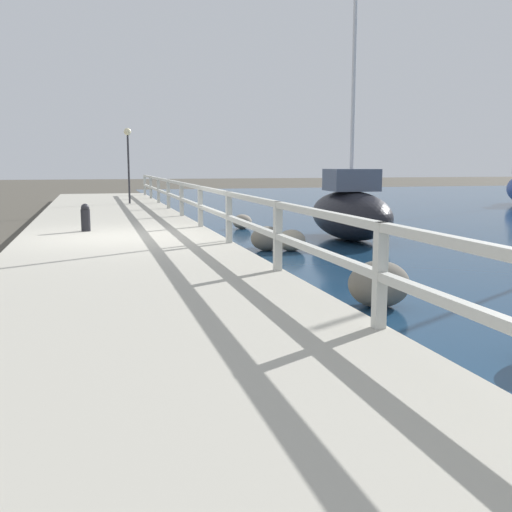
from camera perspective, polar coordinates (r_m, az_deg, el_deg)
ground_plane at (r=12.08m, az=-12.75°, el=0.27°), size 120.00×120.00×0.00m
dock_walkway at (r=12.06m, az=-12.78°, el=1.04°), size 3.91×36.00×0.33m
railing at (r=12.20m, az=-4.13°, el=5.08°), size 0.10×32.50×0.92m
boulder_mid_strip at (r=16.21m, az=-1.32°, el=3.29°), size 0.52×0.47×0.39m
boulder_upstream at (r=12.07m, az=3.38°, el=1.50°), size 0.58×0.52×0.43m
boulder_far_strip at (r=7.46m, az=11.62°, el=-2.63°), size 0.76×0.69×0.57m
boulder_downstream at (r=12.11m, az=1.03°, el=1.68°), size 0.66×0.59×0.49m
mooring_bollard at (r=13.16m, az=-15.93°, el=3.56°), size 0.19×0.19×0.58m
dock_lamp at (r=22.10m, az=-12.10°, el=10.11°), size 0.26×0.26×2.67m
sailboat_black at (r=14.00m, az=9.00°, el=4.29°), size 1.73×3.43×7.95m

